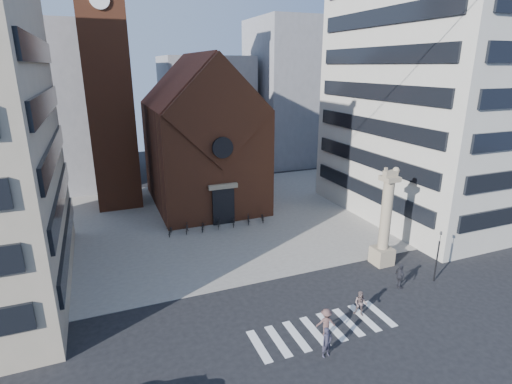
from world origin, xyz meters
TOP-DOWN VIEW (x-y plane):
  - ground at (0.00, 0.00)m, footprint 120.00×120.00m
  - piazza at (0.00, 19.00)m, footprint 46.00×30.00m
  - zebra_crossing at (0.55, -3.00)m, footprint 10.20×3.20m
  - church at (0.00, 25.04)m, footprint 12.00×16.65m
  - campanile at (-10.00, 28.00)m, footprint 5.50×5.50m
  - building_right at (24.00, 12.00)m, footprint 18.00×22.00m
  - bg_block_left at (-20.00, 40.00)m, footprint 16.00×14.00m
  - bg_block_mid at (6.00, 45.00)m, footprint 14.00×12.00m
  - bg_block_right at (22.00, 42.00)m, footprint 16.00×14.00m
  - lion_column at (10.01, 3.00)m, footprint 1.63×1.60m
  - traffic_light at (12.00, -1.00)m, footprint 0.13×0.16m
  - pedestrian_0 at (-0.63, -5.28)m, footprint 0.77×0.57m
  - pedestrian_1 at (3.70, -2.62)m, footprint 1.11×1.12m
  - pedestrian_2 at (8.65, -0.81)m, footprint 0.65×1.22m
  - pedestrian_3 at (0.35, -3.61)m, footprint 1.39×1.06m
  - scooter_0 at (-5.97, 15.93)m, footprint 1.11×1.86m
  - scooter_1 at (-4.28, 15.93)m, footprint 0.97×1.77m
  - scooter_2 at (-2.58, 15.93)m, footprint 1.11×1.86m
  - scooter_3 at (-0.89, 15.93)m, footprint 0.97×1.77m
  - scooter_4 at (0.81, 15.93)m, footprint 1.11×1.86m
  - scooter_5 at (2.50, 15.93)m, footprint 0.97×1.77m
  - scooter_6 at (4.20, 15.93)m, footprint 1.11×1.86m

SIDE VIEW (x-z plane):
  - ground at x=0.00m, z-range 0.00..0.00m
  - zebra_crossing at x=0.55m, z-range 0.00..0.01m
  - piazza at x=0.00m, z-range 0.00..0.05m
  - scooter_0 at x=-5.97m, z-range 0.05..0.97m
  - scooter_2 at x=-2.58m, z-range 0.05..0.97m
  - scooter_4 at x=0.81m, z-range 0.05..0.97m
  - scooter_6 at x=4.20m, z-range 0.05..0.97m
  - scooter_1 at x=-4.28m, z-range 0.05..1.07m
  - scooter_3 at x=-0.89m, z-range 0.05..1.07m
  - scooter_5 at x=2.50m, z-range 0.05..1.07m
  - pedestrian_1 at x=3.70m, z-range 0.00..1.82m
  - pedestrian_3 at x=0.35m, z-range 0.00..1.91m
  - pedestrian_0 at x=-0.63m, z-range 0.00..1.92m
  - pedestrian_2 at x=8.65m, z-range 0.00..1.98m
  - traffic_light at x=12.00m, z-range 0.14..4.44m
  - lion_column at x=10.01m, z-range -0.88..7.79m
  - church at x=0.00m, z-range -1.02..16.98m
  - bg_block_mid at x=6.00m, z-range 0.00..18.00m
  - bg_block_left at x=-20.00m, z-range 0.00..22.00m
  - bg_block_right at x=22.00m, z-range 0.00..24.00m
  - campanile at x=-10.00m, z-range 0.14..31.34m
  - building_right at x=24.00m, z-range 0.00..32.00m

